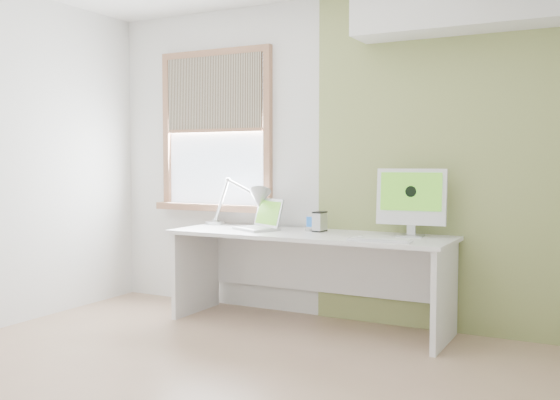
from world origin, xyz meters
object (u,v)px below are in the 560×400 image
Objects in this scene: desk at (312,257)px; desk_lamp at (251,201)px; laptop at (261,222)px; external_drive at (320,222)px; imac at (411,198)px.

desk is 3.08× the size of desk_lamp.
laptop reaches higher than external_drive.
desk_lamp reaches higher than laptop.
desk_lamp is at bearing -179.77° from imac.
desk_lamp reaches higher than external_drive.
desk_lamp is at bearing 170.69° from desk.
desk is 0.28m from external_drive.
laptop is 0.87× the size of imac.
desk is 0.74m from desk_lamp.
external_drive is at bearing 62.23° from desk.
desk_lamp reaches higher than desk.
desk_lamp is 1.61× the size of laptop.
desk_lamp is at bearing 145.09° from laptop.
laptop is 2.82× the size of external_drive.
desk_lamp is at bearing 177.28° from external_drive.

